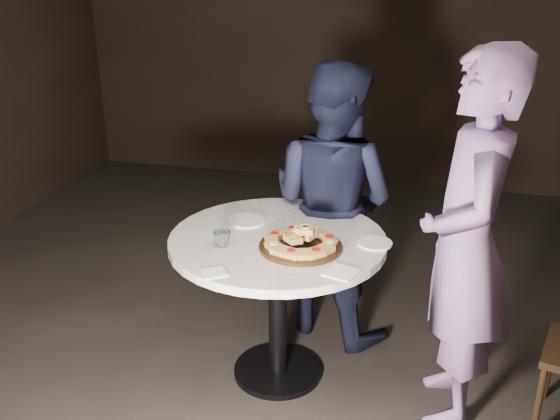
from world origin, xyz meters
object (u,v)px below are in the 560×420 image
(table, at_px, (278,264))
(focaccia_pile, at_px, (301,240))
(serving_board, at_px, (301,246))
(water_glass, at_px, (222,239))
(diner_navy, at_px, (332,202))
(diner_teal, at_px, (466,246))
(chair_far, at_px, (342,231))

(table, relative_size, focaccia_pile, 3.85)
(focaccia_pile, bearing_deg, serving_board, -94.35)
(table, height_order, water_glass, water_glass)
(table, relative_size, water_glass, 16.64)
(diner_navy, height_order, diner_teal, diner_teal)
(serving_board, bearing_deg, chair_far, 87.93)
(table, height_order, diner_teal, diner_teal)
(chair_far, height_order, diner_teal, diner_teal)
(table, height_order, diner_navy, diner_navy)
(focaccia_pile, distance_m, chair_far, 1.24)
(table, distance_m, diner_navy, 0.62)
(serving_board, distance_m, focaccia_pile, 0.04)
(chair_far, bearing_deg, water_glass, 72.32)
(table, bearing_deg, focaccia_pile, -35.06)
(table, xyz_separation_m, chair_far, (0.19, 1.05, -0.25))
(serving_board, bearing_deg, focaccia_pile, 85.65)
(diner_teal, bearing_deg, table, -99.61)
(table, bearing_deg, water_glass, -143.81)
(chair_far, xyz_separation_m, diner_teal, (0.75, -1.12, 0.49))
(chair_far, distance_m, diner_navy, 0.62)
(table, height_order, chair_far, table)
(table, bearing_deg, serving_board, -36.07)
(table, bearing_deg, diner_teal, -4.28)
(table, distance_m, water_glass, 0.36)
(serving_board, relative_size, water_glass, 4.84)
(serving_board, xyz_separation_m, chair_far, (0.04, 1.16, -0.41))
(table, relative_size, diner_teal, 0.77)
(water_glass, distance_m, diner_teal, 1.18)
(table, xyz_separation_m, focaccia_pile, (0.14, -0.10, 0.20))
(chair_far, relative_size, diner_teal, 0.41)
(table, bearing_deg, diner_navy, 71.72)
(water_glass, relative_size, diner_navy, 0.05)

